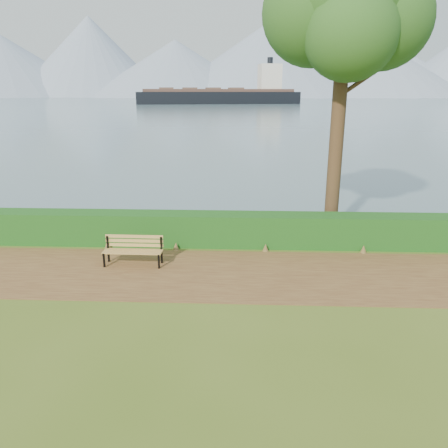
{
  "coord_description": "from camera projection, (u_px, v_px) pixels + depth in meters",
  "views": [
    {
      "loc": [
        0.91,
        -10.28,
        4.59
      ],
      "look_at": [
        0.39,
        1.2,
        1.1
      ],
      "focal_mm": 35.0,
      "sensor_mm": 36.0,
      "label": 1
    }
  ],
  "objects": [
    {
      "name": "mountains",
      "position": [
        234.0,
        65.0,
        391.67
      ],
      "size": [
        585.0,
        190.0,
        70.0
      ],
      "color": "#7A8BA3",
      "rests_on": "ground"
    },
    {
      "name": "hedge",
      "position": [
        213.0,
        229.0,
        13.54
      ],
      "size": [
        32.0,
        0.85,
        1.0
      ],
      "primitive_type": "cube",
      "color": "#154B15",
      "rests_on": "ground"
    },
    {
      "name": "tree",
      "position": [
        346.0,
        4.0,
        12.55
      ],
      "size": [
        4.89,
        4.13,
        9.43
      ],
      "rotation": [
        0.0,
        0.0,
        -0.41
      ],
      "color": "#382016",
      "rests_on": "ground"
    },
    {
      "name": "cargo_ship",
      "position": [
        224.0,
        96.0,
        169.63
      ],
      "size": [
        63.62,
        21.72,
        19.09
      ],
      "rotation": [
        0.0,
        0.0,
        0.19
      ],
      "color": "black",
      "rests_on": "ground"
    },
    {
      "name": "water",
      "position": [
        243.0,
        100.0,
        259.72
      ],
      "size": [
        700.0,
        510.0,
        0.0
      ],
      "primitive_type": "cube",
      "color": "#476573",
      "rests_on": "ground"
    },
    {
      "name": "path",
      "position": [
        208.0,
        273.0,
        11.49
      ],
      "size": [
        40.0,
        3.4,
        0.01
      ],
      "primitive_type": "cube",
      "color": "brown",
      "rests_on": "ground"
    },
    {
      "name": "ground",
      "position": [
        207.0,
        278.0,
        11.2
      ],
      "size": [
        140.0,
        140.0,
        0.0
      ],
      "primitive_type": "plane",
      "color": "#475F1B",
      "rests_on": "ground"
    },
    {
      "name": "bench",
      "position": [
        133.0,
        248.0,
        11.99
      ],
      "size": [
        1.62,
        0.5,
        0.81
      ],
      "rotation": [
        0.0,
        0.0,
        -0.02
      ],
      "color": "black",
      "rests_on": "ground"
    }
  ]
}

